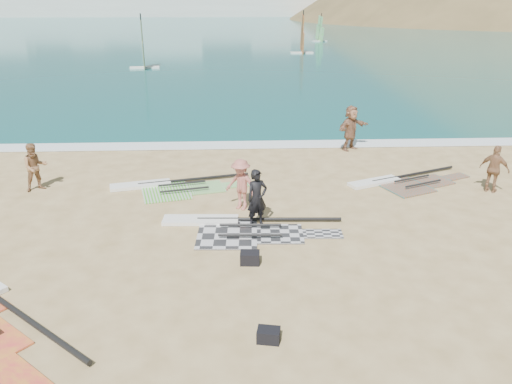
{
  "coord_description": "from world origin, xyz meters",
  "views": [
    {
      "loc": [
        -1.65,
        -9.89,
        6.55
      ],
      "look_at": [
        -1.03,
        4.0,
        1.0
      ],
      "focal_mm": 35.0,
      "sensor_mm": 36.0,
      "label": 1
    }
  ],
  "objects_px": {
    "rig_green": "(170,187)",
    "beachgoer_back": "(494,169)",
    "beachgoer_left": "(35,167)",
    "gear_bag_far": "(269,335)",
    "rig_orange": "(402,182)",
    "beachgoer_mid": "(241,185)",
    "beachgoer_right": "(351,128)",
    "person_wetsuit": "(257,198)",
    "rig_grey": "(235,227)",
    "gear_bag_near": "(250,258)"
  },
  "relations": [
    {
      "from": "rig_green",
      "to": "beachgoer_back",
      "type": "height_order",
      "value": "beachgoer_back"
    },
    {
      "from": "beachgoer_left",
      "to": "gear_bag_far",
      "type": "bearing_deg",
      "value": -81.55
    },
    {
      "from": "rig_orange",
      "to": "beachgoer_mid",
      "type": "xyz_separation_m",
      "value": [
        -5.98,
        -2.06,
        0.8
      ]
    },
    {
      "from": "beachgoer_left",
      "to": "beachgoer_mid",
      "type": "relative_size",
      "value": 1.02
    },
    {
      "from": "beachgoer_mid",
      "to": "beachgoer_right",
      "type": "height_order",
      "value": "beachgoer_right"
    },
    {
      "from": "rig_orange",
      "to": "person_wetsuit",
      "type": "distance_m",
      "value": 6.52
    },
    {
      "from": "rig_orange",
      "to": "beachgoer_back",
      "type": "distance_m",
      "value": 3.14
    },
    {
      "from": "beachgoer_mid",
      "to": "beachgoer_right",
      "type": "xyz_separation_m",
      "value": [
        4.99,
        6.45,
        0.15
      ]
    },
    {
      "from": "gear_bag_far",
      "to": "beachgoer_mid",
      "type": "distance_m",
      "value": 6.75
    },
    {
      "from": "rig_grey",
      "to": "rig_green",
      "type": "distance_m",
      "value": 4.17
    },
    {
      "from": "person_wetsuit",
      "to": "rig_orange",
      "type": "bearing_deg",
      "value": 7.19
    },
    {
      "from": "rig_green",
      "to": "gear_bag_far",
      "type": "relative_size",
      "value": 11.39
    },
    {
      "from": "gear_bag_near",
      "to": "rig_green",
      "type": "bearing_deg",
      "value": 116.13
    },
    {
      "from": "rig_orange",
      "to": "beachgoer_right",
      "type": "height_order",
      "value": "beachgoer_right"
    },
    {
      "from": "rig_green",
      "to": "beachgoer_left",
      "type": "xyz_separation_m",
      "value": [
        -4.68,
        0.05,
        0.81
      ]
    },
    {
      "from": "beachgoer_left",
      "to": "rig_orange",
      "type": "bearing_deg",
      "value": -32.68
    },
    {
      "from": "rig_orange",
      "to": "gear_bag_near",
      "type": "relative_size",
      "value": 9.78
    },
    {
      "from": "person_wetsuit",
      "to": "beachgoer_mid",
      "type": "xyz_separation_m",
      "value": [
        -0.46,
        1.29,
        -0.05
      ]
    },
    {
      "from": "rig_orange",
      "to": "gear_bag_near",
      "type": "bearing_deg",
      "value": -158.89
    },
    {
      "from": "rig_grey",
      "to": "beachgoer_back",
      "type": "height_order",
      "value": "beachgoer_back"
    },
    {
      "from": "beachgoer_back",
      "to": "beachgoer_right",
      "type": "distance_m",
      "value": 6.6
    },
    {
      "from": "beachgoer_mid",
      "to": "beachgoer_right",
      "type": "relative_size",
      "value": 0.85
    },
    {
      "from": "rig_grey",
      "to": "rig_green",
      "type": "relative_size",
      "value": 1.05
    },
    {
      "from": "rig_green",
      "to": "gear_bag_near",
      "type": "height_order",
      "value": "gear_bag_near"
    },
    {
      "from": "rig_grey",
      "to": "gear_bag_near",
      "type": "xyz_separation_m",
      "value": [
        0.37,
        -2.07,
        0.11
      ]
    },
    {
      "from": "rig_grey",
      "to": "beachgoer_mid",
      "type": "height_order",
      "value": "beachgoer_mid"
    },
    {
      "from": "gear_bag_near",
      "to": "rig_orange",
      "type": "bearing_deg",
      "value": 44.01
    },
    {
      "from": "beachgoer_back",
      "to": "beachgoer_left",
      "type": "bearing_deg",
      "value": 40.23
    },
    {
      "from": "rig_green",
      "to": "beachgoer_left",
      "type": "relative_size",
      "value": 3.03
    },
    {
      "from": "rig_orange",
      "to": "gear_bag_near",
      "type": "xyz_separation_m",
      "value": [
        -5.81,
        -5.62,
        0.11
      ]
    },
    {
      "from": "rig_green",
      "to": "beachgoer_back",
      "type": "bearing_deg",
      "value": -18.18
    },
    {
      "from": "rig_orange",
      "to": "beachgoer_right",
      "type": "relative_size",
      "value": 2.45
    },
    {
      "from": "beachgoer_left",
      "to": "rig_green",
      "type": "bearing_deg",
      "value": -33.48
    },
    {
      "from": "beachgoer_back",
      "to": "rig_orange",
      "type": "bearing_deg",
      "value": 25.16
    },
    {
      "from": "person_wetsuit",
      "to": "beachgoer_mid",
      "type": "bearing_deg",
      "value": 85.51
    },
    {
      "from": "gear_bag_near",
      "to": "person_wetsuit",
      "type": "height_order",
      "value": "person_wetsuit"
    },
    {
      "from": "rig_grey",
      "to": "beachgoer_mid",
      "type": "bearing_deg",
      "value": 84.81
    },
    {
      "from": "beachgoer_back",
      "to": "beachgoer_right",
      "type": "bearing_deg",
      "value": -10.58
    },
    {
      "from": "person_wetsuit",
      "to": "beachgoer_left",
      "type": "height_order",
      "value": "person_wetsuit"
    },
    {
      "from": "person_wetsuit",
      "to": "beachgoer_right",
      "type": "xyz_separation_m",
      "value": [
        4.53,
        7.74,
        0.11
      ]
    },
    {
      "from": "rig_orange",
      "to": "beachgoer_left",
      "type": "xyz_separation_m",
      "value": [
        -13.2,
        -0.04,
        0.81
      ]
    },
    {
      "from": "rig_grey",
      "to": "beachgoer_left",
      "type": "xyz_separation_m",
      "value": [
        -7.02,
        3.5,
        0.81
      ]
    },
    {
      "from": "rig_grey",
      "to": "gear_bag_near",
      "type": "distance_m",
      "value": 2.11
    },
    {
      "from": "beachgoer_left",
      "to": "person_wetsuit",
      "type": "bearing_deg",
      "value": -56.2
    },
    {
      "from": "rig_green",
      "to": "beachgoer_mid",
      "type": "relative_size",
      "value": 3.08
    },
    {
      "from": "beachgoer_left",
      "to": "gear_bag_near",
      "type": "bearing_deg",
      "value": -69.9
    },
    {
      "from": "rig_green",
      "to": "beachgoer_mid",
      "type": "xyz_separation_m",
      "value": [
        2.54,
        -1.97,
        0.8
      ]
    },
    {
      "from": "rig_green",
      "to": "rig_orange",
      "type": "distance_m",
      "value": 8.52
    },
    {
      "from": "rig_green",
      "to": "beachgoer_right",
      "type": "height_order",
      "value": "beachgoer_right"
    },
    {
      "from": "beachgoer_mid",
      "to": "beachgoer_right",
      "type": "distance_m",
      "value": 8.16
    }
  ]
}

